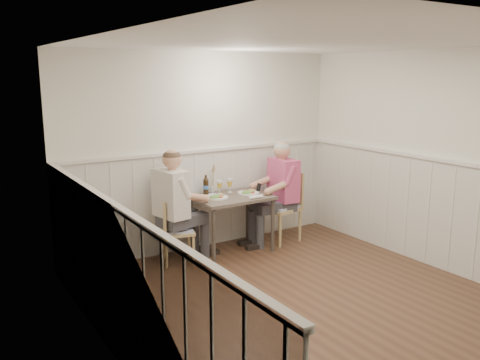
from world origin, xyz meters
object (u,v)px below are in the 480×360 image
Objects in this scene: diner_cream at (174,215)px; grass_vase at (212,180)px; chair_left at (174,228)px; chair_right at (283,204)px; man_in_pink at (280,200)px; dining_table at (232,203)px; beer_bottle at (206,186)px.

diner_cream is 3.63× the size of grass_vase.
chair_left is at bearing 105.48° from diner_cream.
chair_right is 1.09m from grass_vase.
man_in_pink is (-0.08, -0.04, 0.07)m from chair_right.
chair_left is 0.90m from grass_vase.
man_in_pink reaches higher than dining_table.
chair_right is 1.17m from beer_bottle.
dining_table is at bearing -179.99° from chair_right.
beer_bottle is (0.58, 0.24, 0.26)m from diner_cream.
grass_vase is at bearing 22.38° from diner_cream.
chair_left is (-0.83, 0.03, -0.21)m from dining_table.
grass_vase is (-0.89, 0.34, 0.33)m from man_in_pink.
beer_bottle reaches higher than dining_table.
chair_right is 1.68m from chair_left.
grass_vase is (0.12, 0.05, 0.06)m from beer_bottle.
dining_table is 0.41m from beer_bottle.
dining_table is 0.85m from chair_left.
diner_cream reaches higher than dining_table.
chair_right reaches higher than dining_table.
man_in_pink reaches higher than chair_right.
chair_right reaches higher than chair_left.
chair_left is 1.60m from man_in_pink.
grass_vase reaches higher than dining_table.
chair_left is at bearing 177.38° from man_in_pink.
diner_cream is (-1.67, 0.01, 0.08)m from chair_right.
diner_cream reaches higher than chair_left.
dining_table is at bearing 177.04° from man_in_pink.
man_in_pink is 0.99× the size of diner_cream.
man_in_pink is (0.77, -0.04, -0.05)m from dining_table.
grass_vase is at bearing 21.85° from beer_bottle.
chair_right is at bearing -17.28° from grass_vase.
dining_table is 0.69× the size of man_in_pink.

